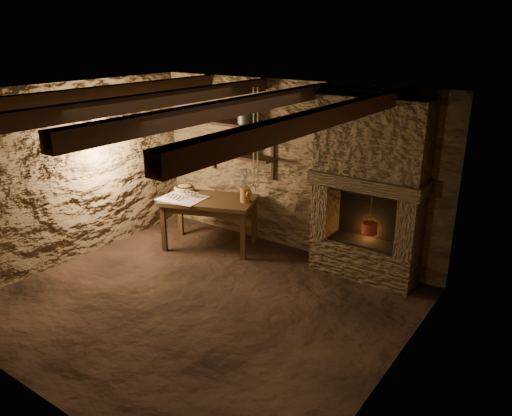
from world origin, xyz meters
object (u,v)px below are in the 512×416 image
Objects in this scene: work_table at (210,221)px; wooden_bowl at (185,188)px; iron_stockpot at (246,117)px; stoneware_jug at (245,188)px; red_pot at (370,227)px.

work_table is 0.66m from wooden_bowl.
work_table is 1.57m from iron_stockpot.
red_pot is (1.77, 0.22, -0.25)m from stoneware_jug.
work_table is 6.01× the size of iron_stockpot.
stoneware_jug reaches higher than work_table.
work_table is at bearing -170.22° from red_pot.
stoneware_jug is at bearing -172.97° from red_pot.
stoneware_jug is 1.95× the size of iron_stockpot.
wooden_bowl is 1.43m from iron_stockpot.
stoneware_jug is 1.00m from iron_stockpot.
iron_stockpot is (0.29, 0.51, 1.46)m from work_table.
stoneware_jug is (0.52, 0.18, 0.55)m from work_table.
iron_stockpot is (-0.23, 0.34, 0.91)m from stoneware_jug.
iron_stockpot is 2.31m from red_pot.
work_table is at bearing -119.37° from iron_stockpot.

